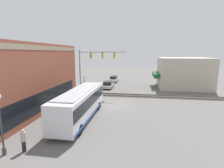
% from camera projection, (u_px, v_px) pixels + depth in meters
% --- Properties ---
extents(ground_plane, '(120.00, 120.00, 0.00)m').
position_uv_depth(ground_plane, '(114.00, 105.00, 24.25)').
color(ground_plane, '#605E5B').
extents(brick_building, '(19.27, 10.17, 8.28)m').
position_uv_depth(brick_building, '(8.00, 78.00, 21.55)').
color(brick_building, brown).
rests_on(brick_building, ground).
extents(shop_building, '(8.48, 11.04, 6.17)m').
position_uv_depth(shop_building, '(183.00, 73.00, 36.01)').
color(shop_building, beige).
rests_on(shop_building, ground).
extents(city_bus, '(11.10, 2.59, 3.26)m').
position_uv_depth(city_bus, '(81.00, 103.00, 18.96)').
color(city_bus, silver).
rests_on(city_bus, ground).
extents(traffic_signal_gantry, '(0.42, 7.86, 7.71)m').
position_uv_depth(traffic_signal_gantry, '(93.00, 62.00, 28.66)').
color(traffic_signal_gantry, gray).
rests_on(traffic_signal_gantry, ground).
extents(crossing_signal, '(1.41, 1.18, 3.81)m').
position_uv_depth(crossing_signal, '(84.00, 84.00, 27.70)').
color(crossing_signal, gray).
rests_on(crossing_signal, ground).
extents(streetlamp, '(0.44, 0.44, 4.50)m').
position_uv_depth(streetlamp, '(0.00, 119.00, 12.00)').
color(streetlamp, '#38383A').
rests_on(streetlamp, ground).
extents(rail_track_near, '(2.60, 60.00, 0.15)m').
position_uv_depth(rail_track_near, '(119.00, 95.00, 30.08)').
color(rail_track_near, '#332D28').
rests_on(rail_track_near, ground).
extents(parked_car_silver, '(4.21, 1.82, 1.45)m').
position_uv_depth(parked_car_silver, '(108.00, 85.00, 35.70)').
color(parked_car_silver, '#B7B7BC').
rests_on(parked_car_silver, ground).
extents(parked_car_white, '(4.83, 1.82, 1.48)m').
position_uv_depth(parked_car_white, '(114.00, 79.00, 43.82)').
color(parked_car_white, silver).
rests_on(parked_car_white, ground).
extents(pedestrian_by_lamp, '(0.34, 0.34, 1.77)m').
position_uv_depth(pedestrian_by_lamp, '(23.00, 140.00, 12.70)').
color(pedestrian_by_lamp, black).
rests_on(pedestrian_by_lamp, ground).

